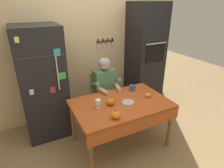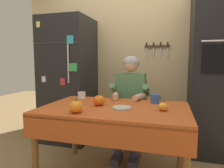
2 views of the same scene
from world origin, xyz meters
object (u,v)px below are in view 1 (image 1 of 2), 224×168
Objects in this scene: pumpkin_large at (148,95)px; serving_tray at (128,102)px; refrigerator at (43,83)px; wine_glass at (98,102)px; pumpkin_medium at (111,102)px; pumpkin_small at (116,115)px; seated_person at (106,87)px; dining_table at (122,108)px; wall_oven at (145,58)px; coffee_mug at (132,88)px; chair_behind_person at (102,94)px.

pumpkin_large is 0.54× the size of serving_tray.
refrigerator is 1.04m from wine_glass.
pumpkin_medium is 0.99× the size of pumpkin_small.
seated_person is 9.79× the size of pumpkin_small.
dining_table is at bearing -4.94° from wine_glass.
coffee_mug is (-0.69, -0.63, -0.26)m from wall_oven.
pumpkin_large is at bearing -73.39° from coffee_mug.
coffee_mug is (0.33, -0.50, 0.28)m from chair_behind_person.
refrigerator is 2.01m from wall_oven.
pumpkin_large is at bearing -3.38° from wine_glass.
coffee_mug is at bearing -56.62° from chair_behind_person.
wall_oven is at bearing 43.06° from pumpkin_small.
wall_oven reaches higher than coffee_mug.
dining_table is at bearing -93.23° from seated_person.
pumpkin_small is at bearing -136.94° from wall_oven.
wall_oven is 16.29× the size of wine_glass.
chair_behind_person is at bearing -5.26° from refrigerator.
pumpkin_medium is 0.69× the size of serving_tray.
wall_oven is 1.69× the size of seated_person.
wine_glass is 1.03× the size of pumpkin_medium.
refrigerator is at bearing 174.74° from chair_behind_person.
pumpkin_small reaches higher than pumpkin_medium.
refrigerator is at bearing 124.91° from wine_glass.
wine_glass is (-0.39, -0.76, 0.32)m from chair_behind_person.
pumpkin_large reaches higher than dining_table.
wine_glass is (-0.39, -0.57, 0.09)m from seated_person.
serving_tray is at bearing 37.66° from pumpkin_small.
wall_oven is at bearing 41.31° from dining_table.
wall_oven is 1.16m from chair_behind_person.
pumpkin_small is (-0.72, -0.28, 0.01)m from pumpkin_large.
pumpkin_medium is at bearing -47.45° from refrigerator.
wine_glass reaches higher than pumpkin_medium.
seated_person is (0.03, 0.60, 0.08)m from dining_table.
wall_oven is 21.30× the size of pumpkin_large.
pumpkin_small is at bearing -130.75° from dining_table.
chair_behind_person is (0.98, -0.09, -0.39)m from refrigerator.
wall_oven is 11.59× the size of serving_tray.
refrigerator is 1.45m from coffee_mug.
coffee_mug is 0.92× the size of wine_glass.
wine_glass is (-0.72, -0.26, 0.04)m from coffee_mug.
serving_tray is at bearing -24.29° from dining_table.
pumpkin_small is (0.10, -0.33, -0.04)m from wine_glass.
refrigerator is at bearing 137.09° from dining_table.
dining_table is 0.42m from pumpkin_small.
dining_table is 11.01× the size of pumpkin_small.
pumpkin_medium is at bearing 169.72° from dining_table.
wine_glass is at bearing -124.17° from seated_person.
pumpkin_small reaches higher than coffee_mug.
dining_table is 10.86× the size of wine_glass.
pumpkin_small is at bearing -59.72° from refrigerator.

